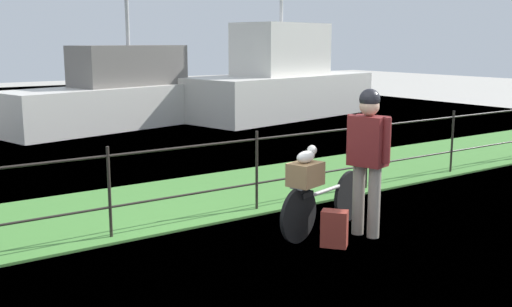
{
  "coord_description": "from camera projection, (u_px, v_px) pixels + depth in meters",
  "views": [
    {
      "loc": [
        -3.37,
        -4.33,
        2.19
      ],
      "look_at": [
        0.59,
        1.33,
        0.9
      ],
      "focal_mm": 42.12,
      "sensor_mm": 36.0,
      "label": 1
    }
  ],
  "objects": [
    {
      "name": "terrier_dog",
      "position": [
        307.0,
        155.0,
        6.58
      ],
      "size": [
        0.32,
        0.21,
        0.18
      ],
      "color": "silver",
      "rests_on": "wooden_crate"
    },
    {
      "name": "cyclist_person",
      "position": [
        368.0,
        149.0,
        6.71
      ],
      "size": [
        0.36,
        0.52,
        1.68
      ],
      "color": "gray",
      "rests_on": "ground"
    },
    {
      "name": "harbor_water",
      "position": [
        4.0,
        130.0,
        15.12
      ],
      "size": [
        30.0,
        30.0,
        0.0
      ],
      "primitive_type": "plane",
      "color": "slate",
      "rests_on": "ground"
    },
    {
      "name": "moored_boat_far",
      "position": [
        281.0,
        83.0,
        17.66
      ],
      "size": [
        6.45,
        3.51,
        4.31
      ],
      "color": "silver",
      "rests_on": "ground"
    },
    {
      "name": "iron_fence",
      "position": [
        189.0,
        174.0,
        7.21
      ],
      "size": [
        18.04,
        0.04,
        1.06
      ],
      "color": "#28231E",
      "rests_on": "ground"
    },
    {
      "name": "moored_boat_near",
      "position": [
        130.0,
        96.0,
        15.75
      ],
      "size": [
        7.08,
        3.29,
        3.69
      ],
      "color": "silver",
      "rests_on": "ground"
    },
    {
      "name": "grass_strip",
      "position": [
        154.0,
        205.0,
        8.12
      ],
      "size": [
        27.0,
        2.4,
        0.03
      ],
      "primitive_type": "cube",
      "color": "#478438",
      "rests_on": "ground"
    },
    {
      "name": "wooden_crate",
      "position": [
        305.0,
        174.0,
        6.6
      ],
      "size": [
        0.43,
        0.37,
        0.26
      ],
      "primitive_type": "cube",
      "rotation": [
        0.0,
        0.0,
        0.27
      ],
      "color": "#A87F51",
      "rests_on": "bicycle_main"
    },
    {
      "name": "ground_plane",
      "position": [
        285.0,
        272.0,
        5.79
      ],
      "size": [
        60.0,
        60.0,
        0.0
      ],
      "primitive_type": "plane",
      "color": "#B2ADA3"
    },
    {
      "name": "bicycle_main",
      "position": [
        324.0,
        204.0,
        6.98
      ],
      "size": [
        1.65,
        0.5,
        0.63
      ],
      "color": "black",
      "rests_on": "ground"
    },
    {
      "name": "backpack_on_paving",
      "position": [
        334.0,
        229.0,
        6.49
      ],
      "size": [
        0.32,
        0.33,
        0.4
      ],
      "primitive_type": "cube",
      "rotation": [
        0.0,
        0.0,
        5.39
      ],
      "color": "maroon",
      "rests_on": "ground"
    }
  ]
}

